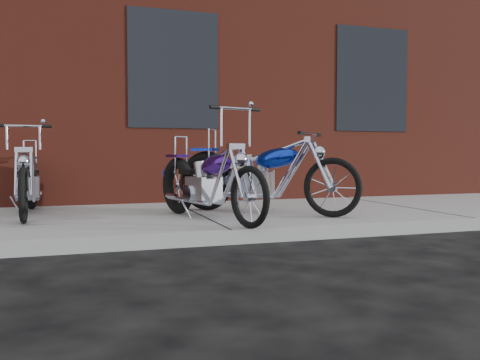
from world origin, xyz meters
name	(u,v)px	position (x,y,z in m)	size (l,w,h in m)	color
ground	(231,245)	(0.00, 0.00, 0.00)	(120.00, 120.00, 0.00)	black
sidewalk	(197,219)	(0.00, 1.50, 0.07)	(22.00, 3.00, 0.15)	#9A9A9A
building_brick	(135,27)	(0.00, 8.00, 4.00)	(22.00, 10.00, 8.00)	maroon
chopper_purple	(207,185)	(-0.03, 0.83, 0.55)	(0.80, 2.16, 1.25)	black
chopper_blue	(261,178)	(0.77, 1.23, 0.60)	(1.84, 1.82, 1.08)	black
chopper_third	(28,184)	(-2.03, 1.96, 0.54)	(0.52, 2.14, 1.09)	black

